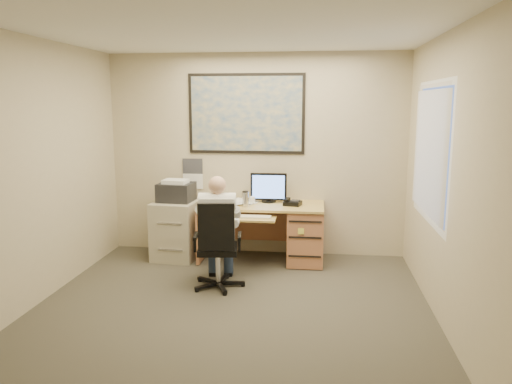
# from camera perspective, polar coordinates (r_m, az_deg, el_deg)

# --- Properties ---
(room_shell) EXTENTS (4.00, 4.50, 2.70)m
(room_shell) POSITION_cam_1_polar(r_m,az_deg,el_deg) (4.55, -3.54, 1.33)
(room_shell) COLOR #3B372D
(room_shell) RESTS_ON ground
(desk) EXTENTS (1.60, 0.97, 1.13)m
(desk) POSITION_cam_1_polar(r_m,az_deg,el_deg) (6.52, 3.56, -4.07)
(desk) COLOR tan
(desk) RESTS_ON ground
(world_map) EXTENTS (1.56, 0.03, 1.06)m
(world_map) POSITION_cam_1_polar(r_m,az_deg,el_deg) (6.71, -1.13, 8.92)
(world_map) COLOR #1E4C93
(world_map) RESTS_ON room_shell
(wall_calendar) EXTENTS (0.28, 0.01, 0.42)m
(wall_calendar) POSITION_cam_1_polar(r_m,az_deg,el_deg) (6.94, -7.24, 2.08)
(wall_calendar) COLOR white
(wall_calendar) RESTS_ON room_shell
(window_blinds) EXTENTS (0.06, 1.40, 1.30)m
(window_blinds) POSITION_cam_1_polar(r_m,az_deg,el_deg) (5.36, 19.37, 4.28)
(window_blinds) COLOR beige
(window_blinds) RESTS_ON room_shell
(filing_cabinet) EXTENTS (0.60, 0.70, 1.06)m
(filing_cabinet) POSITION_cam_1_polar(r_m,az_deg,el_deg) (6.73, -9.00, -3.64)
(filing_cabinet) COLOR #B1A98F
(filing_cabinet) RESTS_ON ground
(office_chair) EXTENTS (0.67, 0.67, 1.00)m
(office_chair) POSITION_cam_1_polar(r_m,az_deg,el_deg) (5.61, -4.52, -8.07)
(office_chair) COLOR black
(office_chair) RESTS_ON ground
(person) EXTENTS (0.60, 0.80, 1.25)m
(person) POSITION_cam_1_polar(r_m,az_deg,el_deg) (5.59, -4.35, -4.56)
(person) COLOR silver
(person) RESTS_ON office_chair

